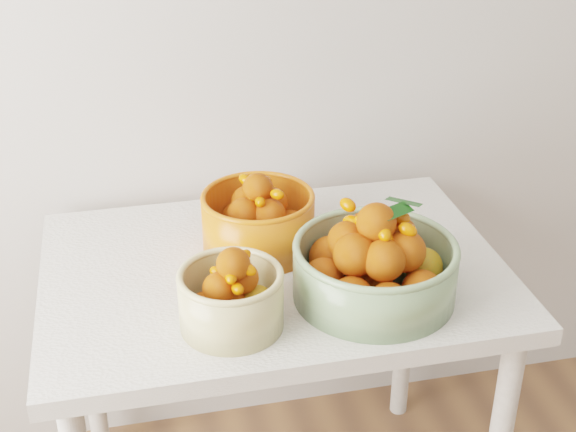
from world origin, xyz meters
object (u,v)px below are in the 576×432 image
Objects in this scene: bowl_cream at (231,297)px; bowl_green at (374,264)px; table at (274,302)px; bowl_orange at (258,220)px.

bowl_cream is 0.54× the size of bowl_green.
bowl_green is (0.17, -0.16, 0.17)m from table.
bowl_cream is 0.30m from bowl_green.
table is 0.19m from bowl_orange.
bowl_cream is (-0.12, -0.20, 0.16)m from table.
bowl_green is (0.30, 0.04, 0.01)m from bowl_cream.
table is 3.15× the size of bowl_orange.
table is at bearing 58.08° from bowl_cream.
bowl_orange is at bearing 128.78° from bowl_green.
table is 0.29m from bowl_green.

